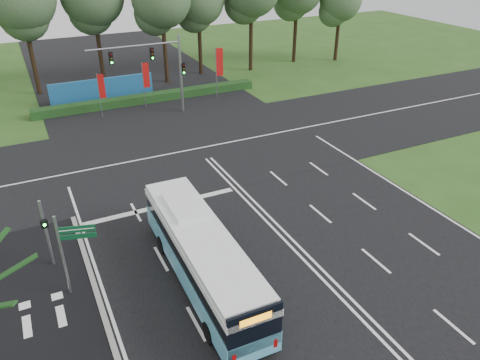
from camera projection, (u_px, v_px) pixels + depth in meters
name	position (u px, v px, depth m)	size (l,w,h in m)	color
ground	(272.00, 228.00, 26.75)	(120.00, 120.00, 0.00)	#2A4F1A
road_main	(272.00, 228.00, 26.74)	(20.00, 120.00, 0.04)	black
road_cross	(196.00, 149.00, 36.23)	(120.00, 14.00, 0.05)	black
bike_path	(47.00, 338.00, 19.55)	(5.00, 18.00, 0.06)	black
kerb_strip	(105.00, 319.00, 20.46)	(0.25, 18.00, 0.12)	gray
city_bus	(202.00, 256.00, 21.87)	(2.55, 11.19, 3.20)	#57AAC9
pedestrian_signal	(46.00, 232.00, 22.82)	(0.35, 0.43, 3.79)	gray
street_sign	(69.00, 246.00, 20.73)	(1.62, 0.53, 4.30)	gray
banner_flag_left	(101.00, 89.00, 41.14)	(0.57, 0.22, 4.03)	gray
banner_flag_mid	(145.00, 78.00, 43.45)	(0.64, 0.09, 4.33)	gray
banner_flag_right	(219.00, 65.00, 45.73)	(0.74, 0.18, 5.05)	gray
traffic_light_gantry	(161.00, 64.00, 40.83)	(8.41, 0.28, 7.00)	gray
hedge	(150.00, 98.00, 45.94)	(22.00, 1.20, 0.80)	#163513
blue_hoarding	(103.00, 89.00, 46.04)	(10.00, 0.30, 2.20)	#1A578E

